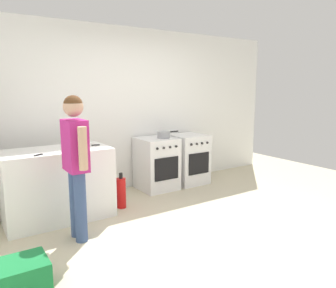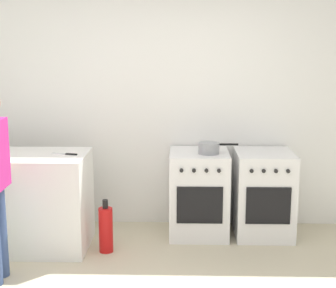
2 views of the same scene
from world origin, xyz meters
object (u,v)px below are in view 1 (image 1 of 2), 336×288
at_px(pot, 164,135).
at_px(person, 76,156).
at_px(oven_right, 188,159).
at_px(knife_chef, 44,154).
at_px(knife_utility, 91,145).
at_px(fire_extinguisher, 121,193).
at_px(recycling_crate_lower, 14,280).
at_px(oven_left, 157,163).

distance_m(pot, person, 2.03).
height_order(oven_right, knife_chef, knife_chef).
bearing_deg(oven_right, knife_utility, -168.80).
relative_size(person, fire_extinguisher, 3.16).
bearing_deg(knife_chef, recycling_crate_lower, -114.77).
bearing_deg(knife_utility, fire_extinguisher, -15.74).
distance_m(knife_utility, fire_extinguisher, 0.79).
height_order(oven_right, pot, pot).
xyz_separation_m(oven_left, knife_chef, (-1.89, -0.60, 0.48)).
height_order(person, recycling_crate_lower, person).
bearing_deg(fire_extinguisher, oven_left, 28.78).
relative_size(oven_left, fire_extinguisher, 1.70).
xyz_separation_m(oven_right, recycling_crate_lower, (-3.09, -1.80, -0.29)).
bearing_deg(person, fire_extinguisher, 36.91).
bearing_deg(knife_chef, fire_extinguisher, 6.73).
distance_m(oven_left, fire_extinguisher, 1.01).
bearing_deg(knife_utility, recycling_crate_lower, -130.07).
height_order(knife_chef, fire_extinguisher, knife_chef).
bearing_deg(oven_left, person, -147.13).
xyz_separation_m(oven_right, person, (-2.32, -1.08, 0.51)).
xyz_separation_m(knife_utility, person, (-0.43, -0.71, 0.03)).
relative_size(oven_left, pot, 2.20).
distance_m(knife_chef, recycling_crate_lower, 1.53).
bearing_deg(oven_right, fire_extinguisher, -162.50).
relative_size(pot, fire_extinguisher, 0.77).
relative_size(fire_extinguisher, recycling_crate_lower, 0.96).
distance_m(oven_left, knife_chef, 2.04).
relative_size(oven_right, pot, 2.20).
bearing_deg(person, knife_chef, 114.01).
relative_size(knife_utility, knife_chef, 0.90).
distance_m(oven_right, knife_chef, 2.64).
height_order(oven_left, recycling_crate_lower, oven_left).
xyz_separation_m(person, fire_extinguisher, (0.80, 0.60, -0.72)).
height_order(pot, knife_chef, pot).
bearing_deg(fire_extinguisher, knife_utility, 164.26).
bearing_deg(knife_utility, oven_right, 11.20).
relative_size(oven_left, person, 0.54).
bearing_deg(fire_extinguisher, recycling_crate_lower, -139.92).
height_order(knife_utility, person, person).
height_order(oven_right, recycling_crate_lower, oven_right).
relative_size(oven_right, knife_utility, 3.40).
distance_m(pot, knife_utility, 1.37).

